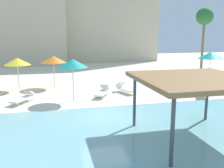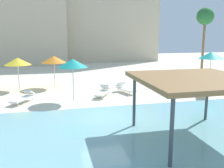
% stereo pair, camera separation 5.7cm
% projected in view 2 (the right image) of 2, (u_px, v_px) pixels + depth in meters
% --- Properties ---
extents(ground_plane, '(80.00, 80.00, 0.00)m').
position_uv_depth(ground_plane, '(104.00, 116.00, 13.31)').
color(ground_plane, beige).
extents(lagoon_water, '(44.00, 13.50, 0.04)m').
position_uv_depth(lagoon_water, '(135.00, 164.00, 8.29)').
color(lagoon_water, '#7AB7C1').
rests_on(lagoon_water, ground).
extents(shade_pavilion, '(4.51, 4.51, 2.60)m').
position_uv_depth(shade_pavilion, '(195.00, 81.00, 9.89)').
color(shade_pavilion, '#42474C').
rests_on(shade_pavilion, ground).
extents(beach_umbrella_yellow_0, '(2.02, 2.02, 2.52)m').
position_uv_depth(beach_umbrella_yellow_0, '(18.00, 61.00, 19.06)').
color(beach_umbrella_yellow_0, silver).
rests_on(beach_umbrella_yellow_0, ground).
extents(beach_umbrella_teal_1, '(2.14, 2.14, 2.80)m').
position_uv_depth(beach_umbrella_teal_1, '(211.00, 55.00, 21.31)').
color(beach_umbrella_teal_1, silver).
rests_on(beach_umbrella_teal_1, ground).
extents(beach_umbrella_orange_3, '(2.02, 2.02, 2.57)m').
position_uv_depth(beach_umbrella_orange_3, '(54.00, 59.00, 20.05)').
color(beach_umbrella_orange_3, silver).
rests_on(beach_umbrella_orange_3, ground).
extents(beach_umbrella_teal_6, '(1.95, 1.95, 2.74)m').
position_uv_depth(beach_umbrella_teal_6, '(73.00, 63.00, 15.83)').
color(beach_umbrella_teal_6, silver).
rests_on(beach_umbrella_teal_6, ground).
extents(lounge_chair_0, '(1.48, 1.94, 0.74)m').
position_uv_depth(lounge_chair_0, '(202.00, 92.00, 17.41)').
color(lounge_chair_0, white).
rests_on(lounge_chair_0, ground).
extents(lounge_chair_1, '(1.41, 1.96, 0.74)m').
position_uv_depth(lounge_chair_1, '(103.00, 92.00, 17.43)').
color(lounge_chair_1, white).
rests_on(lounge_chair_1, ground).
extents(lounge_chair_3, '(1.49, 1.94, 0.74)m').
position_uv_depth(lounge_chair_3, '(24.00, 97.00, 15.83)').
color(lounge_chair_3, white).
rests_on(lounge_chair_3, ground).
extents(lounge_chair_6, '(1.19, 1.99, 0.74)m').
position_uv_depth(lounge_chair_6, '(125.00, 88.00, 18.51)').
color(lounge_chair_6, white).
rests_on(lounge_chair_6, ground).
extents(palm_tree_1, '(1.90, 1.90, 7.18)m').
position_uv_depth(palm_tree_1, '(205.00, 18.00, 27.59)').
color(palm_tree_1, brown).
rests_on(palm_tree_1, ground).
extents(hotel_block_0, '(16.18, 11.27, 14.11)m').
position_uv_depth(hotel_block_0, '(9.00, 15.00, 36.75)').
color(hotel_block_0, beige).
rests_on(hotel_block_0, ground).
extents(hotel_block_1, '(16.95, 10.70, 17.44)m').
position_uv_depth(hotel_block_1, '(100.00, 7.00, 41.46)').
color(hotel_block_1, beige).
rests_on(hotel_block_1, ground).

